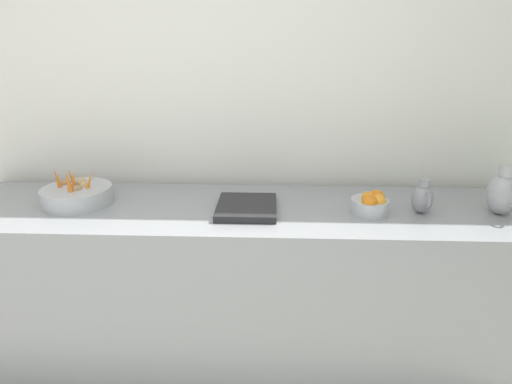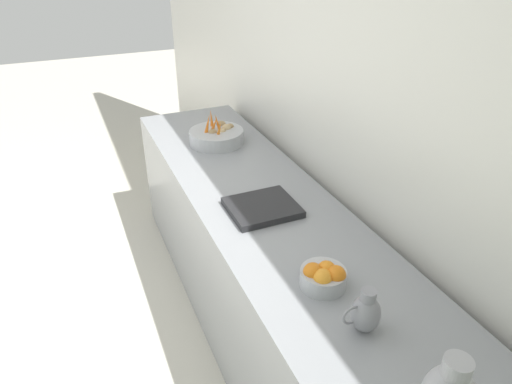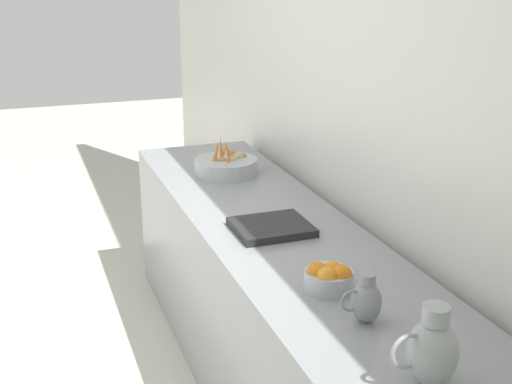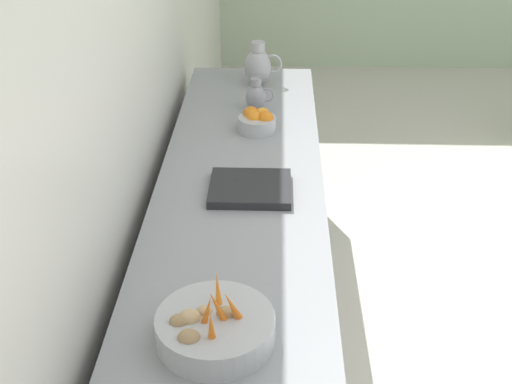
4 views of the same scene
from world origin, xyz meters
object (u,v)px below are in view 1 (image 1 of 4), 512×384
orange_bowl (371,204)px  metal_pitcher_short (423,198)px  metal_pitcher_tall (503,193)px  vegetable_colander (77,194)px

orange_bowl → metal_pitcher_short: (-0.01, 0.25, 0.03)m
metal_pitcher_tall → metal_pitcher_short: (-0.00, -0.39, -0.03)m
vegetable_colander → metal_pitcher_tall: size_ratio=1.42×
vegetable_colander → metal_pitcher_short: size_ratio=2.03×
orange_bowl → metal_pitcher_tall: bearing=91.3°
vegetable_colander → metal_pitcher_short: 1.79m
orange_bowl → metal_pitcher_short: 0.26m
metal_pitcher_short → metal_pitcher_tall: bearing=90.0°
vegetable_colander → orange_bowl: 1.53m
metal_pitcher_tall → metal_pitcher_short: metal_pitcher_tall is taller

